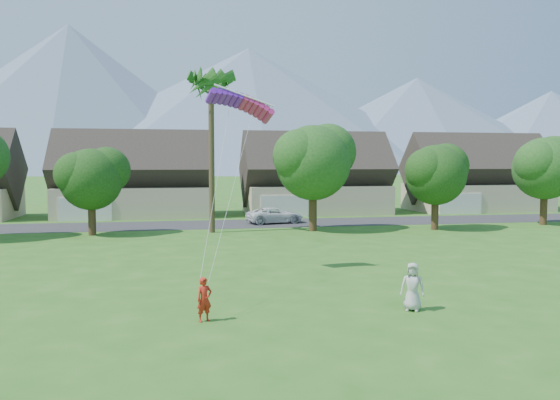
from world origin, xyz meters
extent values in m
plane|color=#2D6019|center=(0.00, 0.00, 0.00)|extent=(500.00, 500.00, 0.00)
cube|color=#2D2D30|center=(0.00, 34.00, 0.01)|extent=(90.00, 7.00, 0.01)
imported|color=red|center=(-3.68, 4.50, 0.77)|extent=(0.66, 0.56, 1.54)
imported|color=#B7B8B3|center=(3.99, 4.49, 0.90)|extent=(1.04, 0.92, 1.80)
imported|color=white|center=(3.96, 34.00, 0.71)|extent=(5.51, 3.32, 1.43)
cone|color=slate|center=(-55.00, 260.00, 35.00)|extent=(190.00, 190.00, 70.00)
cone|color=slate|center=(30.00, 260.00, 31.00)|extent=(240.00, 240.00, 62.00)
cone|color=slate|center=(120.00, 260.00, 25.00)|extent=(200.00, 200.00, 50.00)
cone|color=slate|center=(200.00, 260.00, 22.50)|extent=(180.00, 180.00, 45.00)
cube|color=beige|center=(-9.00, 43.00, 1.50)|extent=(15.00, 8.00, 3.00)
cube|color=#382D28|center=(-9.00, 43.00, 4.79)|extent=(15.75, 8.15, 8.15)
cube|color=silver|center=(-13.20, 38.94, 1.10)|extent=(4.80, 0.12, 2.20)
cube|color=beige|center=(10.00, 43.00, 1.50)|extent=(15.00, 8.00, 3.00)
cube|color=#382D28|center=(10.00, 43.00, 4.79)|extent=(15.75, 8.15, 8.15)
cube|color=silver|center=(5.80, 38.94, 1.10)|extent=(4.80, 0.12, 2.20)
cube|color=beige|center=(29.00, 43.00, 1.50)|extent=(15.00, 8.00, 3.00)
cube|color=#382D28|center=(29.00, 43.00, 4.79)|extent=(15.75, 8.15, 8.15)
cube|color=silver|center=(24.80, 38.94, 1.10)|extent=(4.80, 0.12, 2.20)
cylinder|color=#47301C|center=(-11.00, 28.50, 1.09)|extent=(0.56, 0.56, 2.18)
sphere|color=#214916|center=(-11.00, 28.50, 4.22)|extent=(4.62, 4.62, 4.62)
cylinder|color=#47301C|center=(6.00, 28.00, 1.41)|extent=(0.62, 0.62, 2.82)
sphere|color=#214916|center=(6.00, 28.00, 5.46)|extent=(5.98, 5.98, 5.98)
cylinder|color=#47301C|center=(16.00, 27.00, 1.15)|extent=(0.58, 0.58, 2.30)
sphere|color=#214916|center=(16.00, 27.00, 4.46)|extent=(4.90, 4.90, 4.90)
cylinder|color=#47301C|center=(27.00, 28.50, 1.28)|extent=(0.60, 0.60, 2.56)
sphere|color=#214916|center=(27.00, 28.50, 4.96)|extent=(5.44, 5.44, 5.44)
cylinder|color=#4C3D26|center=(-2.00, 28.50, 6.00)|extent=(0.44, 0.44, 12.00)
sphere|color=#286021|center=(-2.00, 28.50, 12.30)|extent=(3.00, 3.00, 3.00)
cube|color=#6F1AC3|center=(-2.25, 12.76, 8.49)|extent=(1.71, 1.15, 0.50)
cube|color=#BE2369|center=(-0.63, 12.76, 8.49)|extent=(1.71, 1.15, 0.50)
camera|label=1|loc=(-4.47, -14.25, 5.52)|focal=35.00mm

